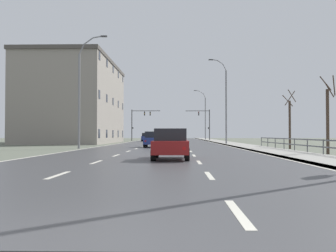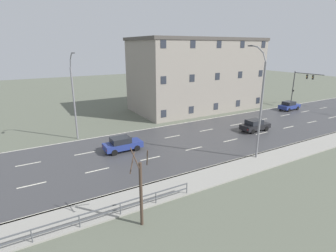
# 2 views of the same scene
# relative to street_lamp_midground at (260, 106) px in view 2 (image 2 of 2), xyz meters

# --- Properties ---
(ground_plane) EXTENTS (160.00, 160.00, 0.12)m
(ground_plane) POSITION_rel_street_lamp_midground_xyz_m (-7.47, 4.24, -5.48)
(ground_plane) COLOR #5B6051
(road_asphalt_strip) EXTENTS (14.00, 120.00, 0.03)m
(road_asphalt_strip) POSITION_rel_street_lamp_midground_xyz_m (-7.47, 16.24, -5.41)
(road_asphalt_strip) COLOR #3D3D3F
(road_asphalt_strip) RESTS_ON ground
(street_lamp_midground) EXTENTS (2.34, 0.24, 11.04)m
(street_lamp_midground) POSITION_rel_street_lamp_midground_xyz_m (0.00, 0.00, 0.00)
(street_lamp_midground) COLOR slate
(street_lamp_midground) RESTS_ON ground
(street_lamp_left_bank) EXTENTS (2.64, 0.24, 10.33)m
(street_lamp_left_bank) POSITION_rel_street_lamp_midground_xyz_m (-14.89, -14.38, -0.39)
(street_lamp_left_bank) COLOR slate
(street_lamp_left_bank) RESTS_ON ground
(traffic_signal_left) EXTENTS (5.80, 0.36, 6.31)m
(traffic_signal_left) POSITION_rel_street_lamp_midground_xyz_m (-13.94, 26.76, -1.05)
(traffic_signal_left) COLOR #38383A
(traffic_signal_left) RESTS_ON ground
(car_far_left) EXTENTS (1.86, 4.11, 1.57)m
(car_far_left) POSITION_rel_street_lamp_midground_xyz_m (-8.50, -11.03, -4.62)
(car_far_left) COLOR navy
(car_far_left) RESTS_ON ground
(car_near_right) EXTENTS (2.01, 4.19, 1.57)m
(car_near_right) POSITION_rel_street_lamp_midground_xyz_m (-11.98, 21.52, -4.62)
(car_near_right) COLOR navy
(car_near_right) RESTS_ON ground
(car_distant) EXTENTS (1.85, 4.11, 1.57)m
(car_distant) POSITION_rel_street_lamp_midground_xyz_m (-6.37, 6.83, -4.62)
(car_distant) COLOR black
(car_distant) RESTS_ON ground
(brick_building) EXTENTS (11.56, 22.54, 12.28)m
(brick_building) POSITION_rel_street_lamp_midground_xyz_m (-21.58, 8.05, 0.73)
(brick_building) COLOR gray
(brick_building) RESTS_ON ground
(bare_tree_mid) EXTENTS (1.26, 1.31, 5.26)m
(bare_tree_mid) POSITION_rel_street_lamp_midground_xyz_m (3.91, -14.43, -3.02)
(bare_tree_mid) COLOR #423328
(bare_tree_mid) RESTS_ON ground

